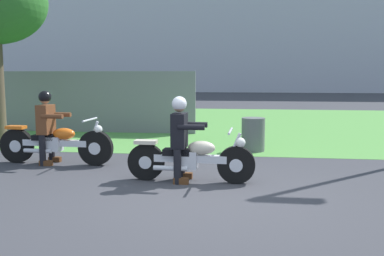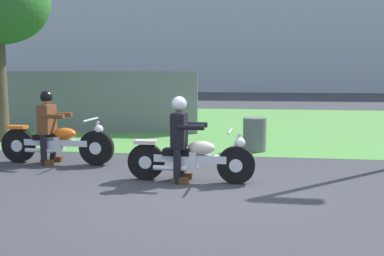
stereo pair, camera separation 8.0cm
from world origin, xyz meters
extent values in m
plane|color=#38383D|center=(0.00, 0.00, 0.00)|extent=(120.00, 120.00, 0.00)
cube|color=#549342|center=(0.00, 9.03, 0.00)|extent=(60.00, 12.00, 0.01)
cube|color=silver|center=(3.01, 37.32, 7.75)|extent=(58.87, 8.00, 15.50)
cylinder|color=black|center=(0.43, 0.78, 0.30)|extent=(0.60, 0.14, 0.60)
cylinder|color=silver|center=(0.43, 0.78, 0.30)|extent=(0.22, 0.15, 0.21)
cylinder|color=black|center=(-1.05, 0.83, 0.30)|extent=(0.60, 0.14, 0.60)
cylinder|color=silver|center=(-1.05, 0.83, 0.30)|extent=(0.22, 0.15, 0.21)
cube|color=silver|center=(-0.31, 0.80, 0.38)|extent=(1.18, 0.18, 0.12)
cube|color=silver|center=(-0.36, 0.81, 0.36)|extent=(0.33, 0.25, 0.28)
ellipsoid|color=beige|center=(-0.13, 0.80, 0.56)|extent=(0.45, 0.26, 0.22)
cube|color=black|center=(-0.53, 0.81, 0.48)|extent=(0.45, 0.26, 0.10)
cube|color=beige|center=(-1.05, 0.83, 0.63)|extent=(0.37, 0.21, 0.06)
cylinder|color=silver|center=(0.38, 0.78, 0.55)|extent=(0.25, 0.06, 0.53)
cylinder|color=silver|center=(0.33, 0.78, 0.84)|extent=(0.06, 0.66, 0.04)
sphere|color=white|center=(0.49, 0.78, 0.66)|extent=(0.16, 0.16, 0.16)
cylinder|color=silver|center=(-0.61, 0.67, 0.24)|extent=(0.55, 0.10, 0.08)
cylinder|color=black|center=(-0.48, 0.99, 0.28)|extent=(0.12, 0.12, 0.55)
cube|color=#593319|center=(-0.42, 0.99, 0.05)|extent=(0.24, 0.11, 0.10)
cylinder|color=black|center=(-0.49, 0.63, 0.28)|extent=(0.12, 0.12, 0.55)
cube|color=#593319|center=(-0.43, 0.63, 0.05)|extent=(0.24, 0.11, 0.10)
cube|color=black|center=(-0.49, 0.81, 0.83)|extent=(0.23, 0.39, 0.56)
cylinder|color=black|center=(-0.26, 0.97, 0.91)|extent=(0.42, 0.10, 0.09)
cylinder|color=black|center=(-0.27, 0.63, 0.91)|extent=(0.42, 0.10, 0.09)
sphere|color=tan|center=(-0.49, 0.81, 1.23)|extent=(0.20, 0.20, 0.20)
sphere|color=silver|center=(-0.49, 0.81, 1.26)|extent=(0.24, 0.24, 0.24)
cylinder|color=black|center=(-2.25, 1.79, 0.33)|extent=(0.67, 0.14, 0.67)
cylinder|color=silver|center=(-2.25, 1.79, 0.33)|extent=(0.24, 0.15, 0.23)
cylinder|color=black|center=(-3.87, 1.85, 0.33)|extent=(0.67, 0.14, 0.67)
cylinder|color=silver|center=(-3.87, 1.85, 0.33)|extent=(0.24, 0.15, 0.23)
cube|color=silver|center=(-3.06, 1.82, 0.41)|extent=(1.30, 0.18, 0.12)
cube|color=silver|center=(-3.11, 1.82, 0.39)|extent=(0.33, 0.25, 0.28)
ellipsoid|color=orange|center=(-2.88, 1.81, 0.59)|extent=(0.45, 0.26, 0.22)
cube|color=black|center=(-3.28, 1.83, 0.51)|extent=(0.45, 0.26, 0.10)
cube|color=orange|center=(-3.87, 1.85, 0.70)|extent=(0.37, 0.21, 0.06)
cylinder|color=silver|center=(-2.30, 1.79, 0.58)|extent=(0.25, 0.06, 0.53)
cylinder|color=silver|center=(-2.35, 1.79, 0.87)|extent=(0.06, 0.66, 0.04)
sphere|color=white|center=(-2.19, 1.79, 0.69)|extent=(0.16, 0.16, 0.16)
cylinder|color=silver|center=(-3.37, 1.69, 0.27)|extent=(0.55, 0.10, 0.08)
cylinder|color=black|center=(-3.24, 2.01, 0.29)|extent=(0.12, 0.12, 0.58)
cube|color=#593319|center=(-3.18, 2.00, 0.05)|extent=(0.24, 0.11, 0.10)
cylinder|color=black|center=(-3.25, 1.65, 0.29)|extent=(0.12, 0.12, 0.58)
cube|color=#593319|center=(-3.19, 1.64, 0.05)|extent=(0.24, 0.11, 0.10)
cube|color=brown|center=(-3.24, 1.83, 0.86)|extent=(0.23, 0.39, 0.56)
cylinder|color=brown|center=(-3.02, 1.99, 0.94)|extent=(0.42, 0.10, 0.09)
cylinder|color=brown|center=(-3.03, 1.65, 0.94)|extent=(0.42, 0.10, 0.09)
sphere|color=tan|center=(-3.24, 1.83, 1.26)|extent=(0.20, 0.20, 0.20)
sphere|color=black|center=(-3.24, 1.83, 1.29)|extent=(0.24, 0.24, 0.24)
cylinder|color=brown|center=(-5.67, 4.20, 1.29)|extent=(0.35, 0.35, 2.58)
cylinder|color=#595E5B|center=(0.73, 3.71, 0.38)|extent=(0.52, 0.52, 0.75)
cube|color=slate|center=(-4.38, 6.27, 0.90)|extent=(7.00, 0.06, 1.80)
camera|label=1|loc=(0.57, -5.91, 1.75)|focal=40.04mm
camera|label=2|loc=(0.65, -5.90, 1.75)|focal=40.04mm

